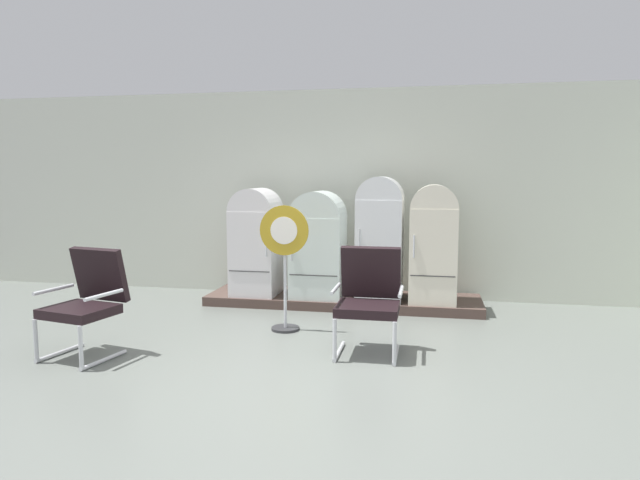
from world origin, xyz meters
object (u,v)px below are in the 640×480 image
at_px(sign_stand, 285,264).
at_px(refrigerator_3, 433,240).
at_px(armchair_left, 87,297).
at_px(refrigerator_1, 318,242).
at_px(armchair_right, 369,295).
at_px(refrigerator_2, 380,234).
at_px(refrigerator_0, 256,238).

bearing_deg(sign_stand, refrigerator_3, 37.05).
distance_m(refrigerator_3, armchair_left, 4.10).
bearing_deg(refrigerator_1, refrigerator_3, -1.30).
bearing_deg(sign_stand, armchair_right, -29.98).
bearing_deg(armchair_left, refrigerator_1, 54.35).
relative_size(armchair_left, armchair_right, 1.00).
relative_size(refrigerator_1, refrigerator_2, 0.88).
distance_m(refrigerator_0, refrigerator_2, 1.68).
relative_size(refrigerator_1, refrigerator_3, 0.94).
bearing_deg(armchair_right, refrigerator_3, 71.00).
height_order(refrigerator_1, armchair_right, refrigerator_1).
xyz_separation_m(refrigerator_0, refrigerator_3, (2.36, -0.02, 0.03)).
bearing_deg(refrigerator_2, armchair_left, -136.29).
height_order(refrigerator_2, refrigerator_3, refrigerator_2).
distance_m(refrigerator_0, sign_stand, 1.46).
distance_m(refrigerator_2, sign_stand, 1.61).
xyz_separation_m(armchair_left, sign_stand, (1.64, 1.21, 0.18)).
bearing_deg(armchair_right, refrigerator_1, 115.42).
xyz_separation_m(refrigerator_1, sign_stand, (-0.13, -1.27, -0.11)).
xyz_separation_m(armchair_left, armchair_right, (2.65, 0.63, 0.00)).
bearing_deg(armchair_right, refrigerator_0, 133.39).
distance_m(refrigerator_1, armchair_right, 2.07).
distance_m(refrigerator_3, armchair_right, 1.95).
distance_m(armchair_left, armchair_right, 2.73).
relative_size(refrigerator_3, sign_stand, 1.06).
distance_m(armchair_right, sign_stand, 1.18).
bearing_deg(refrigerator_1, sign_stand, -95.86).
distance_m(refrigerator_1, armchair_left, 3.06).
bearing_deg(refrigerator_3, armchair_right, -109.00).
xyz_separation_m(refrigerator_1, armchair_left, (-1.77, -2.47, -0.29)).
relative_size(refrigerator_3, armchair_right, 1.45).
bearing_deg(refrigerator_2, armchair_right, -88.28).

